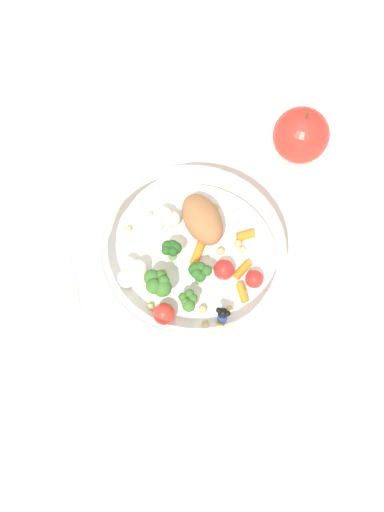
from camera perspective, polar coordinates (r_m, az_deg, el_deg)
name	(u,v)px	position (r m, az deg, el deg)	size (l,w,h in m)	color
ground_plane	(195,260)	(0.81, 0.26, -0.41)	(2.40, 2.40, 0.00)	silver
food_container	(190,254)	(0.78, -0.23, 0.23)	(0.26, 0.26, 0.06)	white
loose_apple	(301,135)	(0.88, 10.77, 11.71)	(0.08, 0.08, 0.10)	red
folded_napkin	(41,299)	(0.82, -14.78, -4.18)	(0.10, 0.12, 0.01)	white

